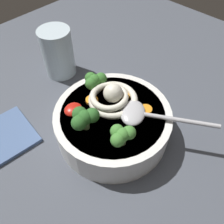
{
  "coord_description": "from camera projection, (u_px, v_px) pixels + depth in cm",
  "views": [
    {
      "loc": [
        21.5,
        18.5,
        42.72
      ],
      "look_at": [
        1.99,
        -0.18,
        10.36
      ],
      "focal_mm": 36.87,
      "sensor_mm": 36.0,
      "label": 1
    }
  ],
  "objects": [
    {
      "name": "carrot_slice_extra_b",
      "position": [
        146.0,
        110.0,
        0.42
      ],
      "size": [
        2.23,
        2.23,
        0.67
      ],
      "primitive_type": "cylinder",
      "color": "orange",
      "rests_on": "soup_bowl"
    },
    {
      "name": "carrot_slice_beside_chili",
      "position": [
        125.0,
        94.0,
        0.45
      ],
      "size": [
        2.25,
        2.25,
        0.63
      ],
      "primitive_type": "cylinder",
      "color": "orange",
      "rests_on": "soup_bowl"
    },
    {
      "name": "broccoli_floret_right",
      "position": [
        122.0,
        135.0,
        0.36
      ],
      "size": [
        4.51,
        3.88,
        3.56
      ],
      "color": "#7A9E60",
      "rests_on": "soup_bowl"
    },
    {
      "name": "broccoli_floret_rear",
      "position": [
        95.0,
        80.0,
        0.44
      ],
      "size": [
        4.55,
        3.92,
        3.6
      ],
      "color": "#7A9E60",
      "rests_on": "soup_bowl"
    },
    {
      "name": "drinking_glass",
      "position": [
        58.0,
        53.0,
        0.55
      ],
      "size": [
        7.49,
        7.49,
        11.7
      ],
      "primitive_type": "cylinder",
      "color": "silver",
      "rests_on": "table_slab"
    },
    {
      "name": "table_slab",
      "position": [
        119.0,
        132.0,
        0.49
      ],
      "size": [
        111.15,
        111.15,
        3.9
      ],
      "primitive_type": "cube",
      "color": "#474C56",
      "rests_on": "ground"
    },
    {
      "name": "soup_spoon",
      "position": [
        141.0,
        114.0,
        0.41
      ],
      "size": [
        11.95,
        16.41,
        1.6
      ],
      "rotation": [
        0.0,
        0.0,
        2.13
      ],
      "color": "#B7B7BC",
      "rests_on": "soup_bowl"
    },
    {
      "name": "soup_bowl",
      "position": [
        112.0,
        122.0,
        0.45
      ],
      "size": [
        21.92,
        21.92,
        6.46
      ],
      "color": "white",
      "rests_on": "table_slab"
    },
    {
      "name": "carrot_slice_left",
      "position": [
        92.0,
        100.0,
        0.44
      ],
      "size": [
        2.37,
        2.37,
        0.6
      ],
      "primitive_type": "cylinder",
      "color": "orange",
      "rests_on": "soup_bowl"
    },
    {
      "name": "noodle_pile",
      "position": [
        112.0,
        97.0,
        0.43
      ],
      "size": [
        10.32,
        10.12,
        4.15
      ],
      "color": "silver",
      "rests_on": "soup_bowl"
    },
    {
      "name": "chili_sauce_dollop",
      "position": [
        73.0,
        109.0,
        0.42
      ],
      "size": [
        3.37,
        3.03,
        1.51
      ],
      "primitive_type": "ellipsoid",
      "color": "red",
      "rests_on": "soup_bowl"
    },
    {
      "name": "broccoli_floret_near_spoon",
      "position": [
        84.0,
        118.0,
        0.38
      ],
      "size": [
        5.09,
        4.38,
        4.02
      ],
      "color": "#7A9E60",
      "rests_on": "soup_bowl"
    }
  ]
}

